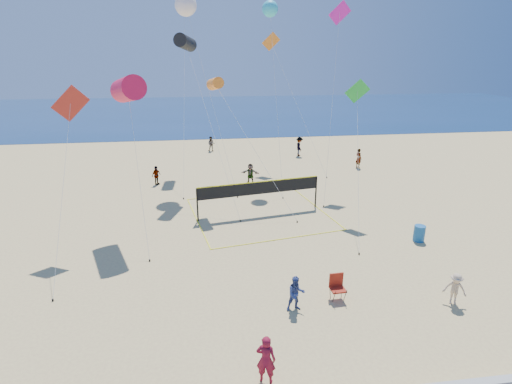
{
  "coord_description": "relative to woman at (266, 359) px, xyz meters",
  "views": [
    {
      "loc": [
        -2.27,
        -11.55,
        10.06
      ],
      "look_at": [
        -0.46,
        2.0,
        5.27
      ],
      "focal_mm": 28.0,
      "sensor_mm": 36.0,
      "label": 1
    }
  ],
  "objects": [
    {
      "name": "far_person_1",
      "position": [
        2.0,
        20.81,
        -0.08
      ],
      "size": [
        1.55,
        0.92,
        1.59
      ],
      "primitive_type": "imported",
      "rotation": [
        0.0,
        0.0,
        -0.33
      ],
      "color": "gray",
      "rests_on": "ground"
    },
    {
      "name": "bystander_a",
      "position": [
        1.81,
        3.6,
        -0.1
      ],
      "size": [
        0.77,
        0.61,
        1.54
      ],
      "primitive_type": "imported",
      "rotation": [
        0.0,
        0.0,
        0.03
      ],
      "color": "navy",
      "rests_on": "ground"
    },
    {
      "name": "trash_barrel",
      "position": [
        10.15,
        8.94,
        -0.41
      ],
      "size": [
        0.66,
        0.66,
        0.92
      ],
      "primitive_type": "cylinder",
      "rotation": [
        0.0,
        0.0,
        0.08
      ],
      "color": "#165592",
      "rests_on": "ground"
    },
    {
      "name": "far_person_0",
      "position": [
        -5.53,
        21.31,
        -0.1
      ],
      "size": [
        0.85,
        0.94,
        1.54
      ],
      "primitive_type": "imported",
      "rotation": [
        0.0,
        0.0,
        0.91
      ],
      "color": "gray",
      "rests_on": "ground"
    },
    {
      "name": "far_person_3",
      "position": [
        -0.84,
        32.27,
        -0.08
      ],
      "size": [
        0.89,
        0.77,
        1.59
      ],
      "primitive_type": "imported",
      "rotation": [
        0.0,
        0.0,
        -0.24
      ],
      "color": "gray",
      "rests_on": "ground"
    },
    {
      "name": "kite_3",
      "position": [
        -8.35,
        11.62,
        6.4
      ],
      "size": [
        1.91,
        6.54,
        8.54
      ],
      "rotation": [
        0.0,
        0.0,
        0.34
      ],
      "color": "red",
      "rests_on": "ground"
    },
    {
      "name": "kite_4",
      "position": [
        7.85,
        13.94,
        6.43
      ],
      "size": [
        2.5,
        6.92,
        8.56
      ],
      "rotation": [
        0.0,
        0.0,
        -0.26
      ],
      "color": "green",
      "rests_on": "ground"
    },
    {
      "name": "kite_1",
      "position": [
        -2.62,
        20.38,
        9.84
      ],
      "size": [
        3.9,
        8.65,
        11.35
      ],
      "rotation": [
        0.0,
        0.0,
        -0.31
      ],
      "color": "black",
      "rests_on": "ground"
    },
    {
      "name": "kite_0",
      "position": [
        -5.62,
        13.05,
        7.29
      ],
      "size": [
        2.42,
        6.24,
        9.03
      ],
      "rotation": [
        0.0,
        0.0,
        0.4
      ],
      "color": "#D61543",
      "rests_on": "ground"
    },
    {
      "name": "woman",
      "position": [
        0.0,
        0.0,
        0.0
      ],
      "size": [
        0.74,
        0.61,
        1.74
      ],
      "primitive_type": "imported",
      "rotation": [
        0.0,
        0.0,
        2.79
      ],
      "color": "maroon",
      "rests_on": "ground"
    },
    {
      "name": "far_person_2",
      "position": [
        12.39,
        23.93,
        0.02
      ],
      "size": [
        0.63,
        0.76,
        1.79
      ],
      "primitive_type": "imported",
      "rotation": [
        0.0,
        0.0,
        1.93
      ],
      "color": "gray",
      "rests_on": "ground"
    },
    {
      "name": "kite_6",
      "position": [
        -2.53,
        23.02,
        12.53
      ],
      "size": [
        4.16,
        6.66,
        14.23
      ],
      "rotation": [
        0.0,
        0.0,
        -0.18
      ],
      "color": "white",
      "rests_on": "ground"
    },
    {
      "name": "camp_chair",
      "position": [
        3.75,
        4.17,
        -0.22
      ],
      "size": [
        0.65,
        0.79,
        1.28
      ],
      "rotation": [
        0.0,
        0.0,
        0.05
      ],
      "color": "maroon",
      "rests_on": "ground"
    },
    {
      "name": "ocean",
      "position": [
        0.61,
        63.52,
        -0.86
      ],
      "size": [
        140.0,
        50.0,
        0.03
      ],
      "primitive_type": "cube",
      "color": "navy",
      "rests_on": "ground"
    },
    {
      "name": "kite_9",
      "position": [
        4.95,
        26.97,
        9.4
      ],
      "size": [
        4.75,
        6.38,
        11.8
      ],
      "rotation": [
        0.0,
        0.0,
        0.03
      ],
      "color": "orange",
      "rests_on": "ground"
    },
    {
      "name": "kite_8",
      "position": [
        -2.74,
        27.98,
        13.16
      ],
      "size": [
        1.08,
        11.55,
        14.65
      ],
      "rotation": [
        0.0,
        0.0,
        -0.03
      ],
      "color": "green",
      "rests_on": "ground"
    },
    {
      "name": "kite_2",
      "position": [
        -0.73,
        16.89,
        7.25
      ],
      "size": [
        5.3,
        5.51,
        8.62
      ],
      "rotation": [
        0.0,
        0.0,
        0.24
      ],
      "color": "orange",
      "rests_on": "ground"
    },
    {
      "name": "kite_7",
      "position": [
        3.81,
        22.78,
        12.32
      ],
      "size": [
        1.42,
        6.79,
        13.82
      ],
      "rotation": [
        0.0,
        0.0,
        0.18
      ],
      "color": "#31C5E3",
      "rests_on": "ground"
    },
    {
      "name": "volleyball_net",
      "position": [
        1.8,
        14.15,
        0.64
      ],
      "size": [
        9.68,
        9.56,
        2.23
      ],
      "rotation": [
        0.0,
        0.0,
        0.18
      ],
      "color": "black",
      "rests_on": "ground"
    },
    {
      "name": "far_person_4",
      "position": [
        8.06,
        29.07,
        0.1
      ],
      "size": [
        0.8,
        1.3,
        1.94
      ],
      "primitive_type": "imported",
      "rotation": [
        0.0,
        0.0,
        1.51
      ],
      "color": "gray",
      "rests_on": "ground"
    },
    {
      "name": "ground",
      "position": [
        0.61,
        1.52,
        -0.87
      ],
      "size": [
        120.0,
        120.0,
        0.0
      ],
      "primitive_type": "plane",
      "color": "#CFB975",
      "rests_on": "ground"
    },
    {
      "name": "kite_5",
      "position": [
        8.61,
        20.64,
        11.17
      ],
      "size": [
        3.3,
        6.49,
        13.7
      ],
      "rotation": [
        0.0,
        0.0,
        0.19
      ],
      "color": "#EF1EB6",
      "rests_on": "ground"
    },
    {
      "name": "bystander_b",
      "position": [
        8.53,
        3.15,
        -0.17
      ],
      "size": [
        1.05,
        0.93,
        1.41
      ],
      "primitive_type": "imported",
      "rotation": [
        0.0,
        0.0,
        -0.55
      ],
      "color": "tan",
      "rests_on": "ground"
    }
  ]
}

